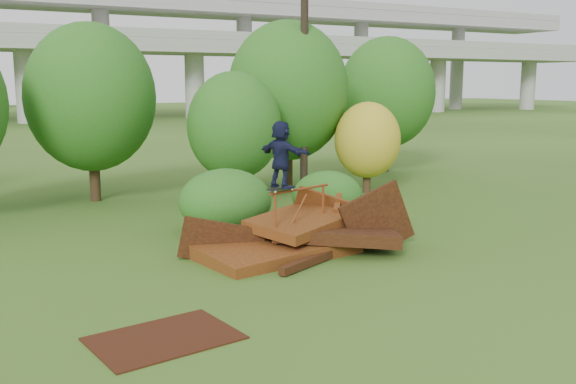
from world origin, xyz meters
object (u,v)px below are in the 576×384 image
skater (281,154)px  utility_pole (304,41)px  scrap_pile (300,237)px  flat_plate (164,338)px

skater → utility_pole: bearing=-52.6°
scrap_pile → utility_pole: utility_pole is taller
skater → flat_plate: 5.78m
scrap_pile → utility_pole: 9.92m
skater → flat_plate: skater is taller
scrap_pile → flat_plate: (-4.56, -3.68, -0.35)m
skater → scrap_pile: bearing=-91.4°
flat_plate → utility_pole: bearing=51.4°
flat_plate → skater: bearing=41.5°
skater → flat_plate: bearing=111.8°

